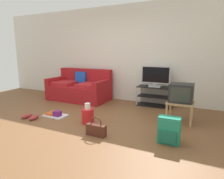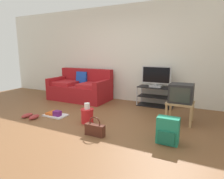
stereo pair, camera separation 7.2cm
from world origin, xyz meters
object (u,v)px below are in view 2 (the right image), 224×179
Objects in this scene: couch at (81,88)px; cleaning_bucket at (87,115)px; crt_tv at (181,93)px; backpack at (168,131)px; tv_stand at (155,96)px; sneakers_pair at (31,116)px; flat_tv at (156,77)px; handbag at (95,129)px; floor_tray at (55,114)px; side_table at (180,105)px.

cleaning_bucket is (1.30, -1.59, -0.16)m from couch.
crt_tv reaches higher than cleaning_bucket.
backpack is at bearing -6.64° from cleaning_bucket.
tv_stand is 3.06m from sneakers_pair.
flat_tv reaches higher than handbag.
crt_tv reaches higher than sneakers_pair.
handbag is 0.99× the size of sneakers_pair.
tv_stand is at bearing 90.00° from flat_tv.
crt_tv is at bearing -51.45° from flat_tv.
cleaning_bucket is at bearing -115.64° from tv_stand.
backpack is 0.83× the size of floor_tray.
side_table is 1.25× the size of cleaning_bucket.
flat_tv reaches higher than sneakers_pair.
side_table is at bearing -90.00° from crt_tv.
tv_stand reaches higher than backpack.
crt_tv is 1.27× the size of sneakers_pair.
floor_tray is (-1.34, 0.48, -0.07)m from handbag.
cleaning_bucket is (-1.64, -0.88, -0.18)m from side_table.
handbag is 0.64m from cleaning_bucket.
sneakers_pair is (-2.88, -1.20, -0.31)m from side_table.
crt_tv reaches higher than side_table.
crt_tv is at bearing 48.65° from handbag.
tv_stand is 2.06m from cleaning_bucket.
handbag is at bearing -131.35° from crt_tv.
cleaning_bucket is (-1.64, -0.90, -0.43)m from crt_tv.
crt_tv is 1.06× the size of backpack.
flat_tv is 1.47× the size of floor_tray.
sneakers_pair is (-2.13, -2.18, -0.21)m from tv_stand.
couch is 1.93m from sneakers_pair.
tv_stand is at bearing 64.36° from cleaning_bucket.
crt_tv is at bearing 94.77° from backpack.
backpack is 1.62m from cleaning_bucket.
flat_tv is 2.11× the size of sneakers_pair.
couch reaches higher than backpack.
crt_tv is (0.00, 0.02, 0.25)m from side_table.
sneakers_pair is (-2.88, -1.22, -0.55)m from crt_tv.
sneakers_pair is at bearing -135.47° from floor_tray.
tv_stand is at bearing 7.11° from couch.
cleaning_bucket is 1.16× the size of sneakers_pair.
couch is 3.41m from backpack.
couch reaches higher than tv_stand.
sneakers_pair is at bearing -157.07° from crt_tv.
couch is at bearing 130.87° from handbag.
handbag is (-1.18, -1.33, -0.24)m from side_table.
sneakers_pair is 0.70× the size of floor_tray.
flat_tv is at bearing 45.48° from floor_tray.
cleaning_bucket is (-1.61, 0.19, -0.04)m from backpack.
floor_tray is at bearing -161.10° from crt_tv.
flat_tv is 2.42m from handbag.
crt_tv is at bearing -13.16° from couch.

